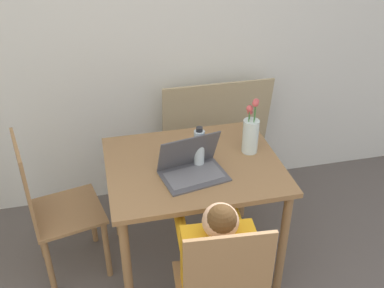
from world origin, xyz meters
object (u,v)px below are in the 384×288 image
at_px(person_seated, 216,256).
at_px(chair_spare, 53,209).
at_px(flower_vase, 251,133).
at_px(laptop, 192,166).
at_px(water_bottle, 199,148).

bearing_deg(person_seated, chair_spare, -36.02).
relative_size(person_seated, flower_vase, 2.84).
height_order(chair_spare, person_seated, chair_spare).
distance_m(chair_spare, laptop, 0.87).
distance_m(person_seated, flower_vase, 0.78).
relative_size(chair_spare, laptop, 2.55).
bearing_deg(chair_spare, person_seated, -143.24).
height_order(chair_spare, laptop, laptop).
xyz_separation_m(chair_spare, flower_vase, (1.17, -0.05, 0.39)).
relative_size(person_seated, water_bottle, 4.02).
bearing_deg(laptop, flower_vase, 10.02).
distance_m(chair_spare, person_seated, 1.05).
bearing_deg(laptop, chair_spare, 154.82).
distance_m(laptop, water_bottle, 0.12).
bearing_deg(laptop, person_seated, -99.95).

